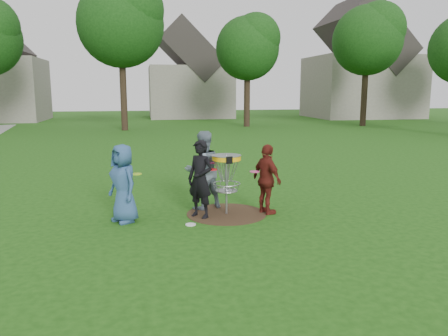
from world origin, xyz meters
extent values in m
plane|color=#19470F|center=(0.00, 0.00, 0.00)|extent=(100.00, 100.00, 0.00)
cylinder|color=#47331E|center=(0.00, 0.00, 0.00)|extent=(1.80, 1.80, 0.01)
imported|color=#2D4E7B|center=(-2.24, -0.16, 0.83)|extent=(0.89, 0.97, 1.66)
imported|color=black|center=(-0.61, -0.14, 0.85)|extent=(0.73, 0.73, 1.70)
imported|color=slate|center=(-0.46, 0.56, 0.92)|extent=(1.09, 0.98, 1.83)
imported|color=maroon|center=(0.90, -0.14, 0.79)|extent=(0.69, 1.00, 1.58)
cylinder|color=white|center=(-0.89, -0.67, 0.01)|extent=(0.22, 0.22, 0.02)
cylinder|color=#9EA0A5|center=(0.00, 0.00, 0.69)|extent=(0.05, 0.05, 1.38)
cylinder|color=#FFB60D|center=(0.00, 0.00, 1.28)|extent=(0.64, 0.64, 0.10)
cylinder|color=#9EA0A5|center=(0.00, 0.00, 1.34)|extent=(0.66, 0.66, 0.01)
cube|color=black|center=(0.00, -0.33, 1.28)|extent=(0.14, 0.02, 0.16)
torus|color=#9EA0A5|center=(0.00, 0.00, 0.70)|extent=(0.62, 0.62, 0.02)
torus|color=#9EA0A5|center=(0.00, 0.00, 0.54)|extent=(0.50, 0.50, 0.02)
cylinder|color=#9EA0A5|center=(0.00, 0.00, 0.53)|extent=(0.44, 0.44, 0.01)
cylinder|color=#B7E719|center=(-1.96, -0.14, 1.02)|extent=(0.22, 0.22, 0.02)
cylinder|color=red|center=(-0.33, -0.08, 1.04)|extent=(0.22, 0.22, 0.02)
cylinder|color=#DB398D|center=(-0.28, 0.35, 1.12)|extent=(0.22, 0.22, 0.02)
cylinder|color=#FF4392|center=(0.62, -0.09, 0.97)|extent=(0.22, 0.22, 0.02)
cylinder|color=#38281C|center=(-3.00, 21.50, 2.31)|extent=(0.46, 0.46, 4.62)
sphere|color=#164211|center=(-3.00, 21.50, 7.04)|extent=(5.72, 5.72, 5.72)
cylinder|color=#38281C|center=(6.00, 23.00, 1.89)|extent=(0.46, 0.46, 3.78)
sphere|color=#164211|center=(6.00, 23.00, 5.76)|extent=(4.68, 4.68, 4.68)
cylinder|color=#38281C|center=(15.00, 22.00, 2.10)|extent=(0.46, 0.46, 4.20)
sphere|color=#164211|center=(15.00, 22.00, 6.40)|extent=(5.20, 5.20, 5.20)
cube|color=gray|center=(3.00, 35.00, 2.50)|extent=(8.00, 7.00, 5.00)
cube|color=#2D2826|center=(3.00, 35.00, 6.44)|extent=(6.11, 7.14, 6.11)
cube|color=gray|center=(20.00, 32.00, 3.00)|extent=(10.00, 8.00, 6.00)
cube|color=#2D2826|center=(20.00, 32.00, 7.80)|extent=(7.64, 8.16, 7.64)
camera|label=1|loc=(-1.80, -9.33, 2.77)|focal=35.00mm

